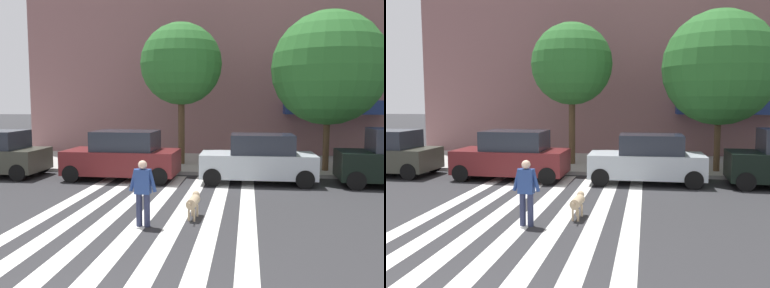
{
  "view_description": "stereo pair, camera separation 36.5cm",
  "coord_description": "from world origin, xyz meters",
  "views": [
    {
      "loc": [
        2.51,
        -4.34,
        3.06
      ],
      "look_at": [
        0.88,
        7.52,
        1.81
      ],
      "focal_mm": 38.23,
      "sensor_mm": 36.0,
      "label": 1
    },
    {
      "loc": [
        2.87,
        -4.29,
        3.06
      ],
      "look_at": [
        0.88,
        7.52,
        1.81
      ],
      "focal_mm": 38.23,
      "sensor_mm": 36.0,
      "label": 2
    }
  ],
  "objects": [
    {
      "name": "sidewalk_far",
      "position": [
        0.0,
        15.22,
        0.07
      ],
      "size": [
        80.0,
        6.0,
        0.15
      ],
      "primitive_type": "cube",
      "color": "#A3A19B",
      "rests_on": "ground_plane"
    },
    {
      "name": "street_tree_middle",
      "position": [
        5.78,
        13.33,
        4.41
      ],
      "size": [
        4.69,
        4.69,
        6.61
      ],
      "color": "#4C3823",
      "rests_on": "sidewalk_far"
    },
    {
      "name": "street_tree_nearest",
      "position": [
        -0.56,
        14.38,
        4.75
      ],
      "size": [
        3.74,
        3.74,
        6.48
      ],
      "color": "#4C3823",
      "rests_on": "sidewalk_far"
    },
    {
      "name": "parked_car_behind_first",
      "position": [
        -2.32,
        11.0,
        0.92
      ],
      "size": [
        4.4,
        2.1,
        1.92
      ],
      "color": "maroon",
      "rests_on": "ground_plane"
    },
    {
      "name": "parked_car_third_in_line",
      "position": [
        2.92,
        11.0,
        0.89
      ],
      "size": [
        4.26,
        1.96,
        1.84
      ],
      "color": "#AEB8BF",
      "rests_on": "ground_plane"
    },
    {
      "name": "pedestrian_dog_walker",
      "position": [
        -0.01,
        5.18,
        0.93
      ],
      "size": [
        0.71,
        0.26,
        1.64
      ],
      "color": "#282D4C",
      "rests_on": "ground_plane"
    },
    {
      "name": "crosswalk_stripes",
      "position": [
        -0.17,
        6.11,
        0.0
      ],
      "size": [
        5.85,
        11.62,
        0.01
      ],
      "color": "silver",
      "rests_on": "ground_plane"
    },
    {
      "name": "ground_plane",
      "position": [
        0.0,
        6.11,
        0.0
      ],
      "size": [
        160.0,
        160.0,
        0.0
      ],
      "primitive_type": "plane",
      "color": "#2B2B2D"
    },
    {
      "name": "dog_on_leash",
      "position": [
        1.12,
        6.05,
        0.44
      ],
      "size": [
        0.3,
        1.07,
        0.65
      ],
      "color": "tan",
      "rests_on": "ground_plane"
    }
  ]
}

